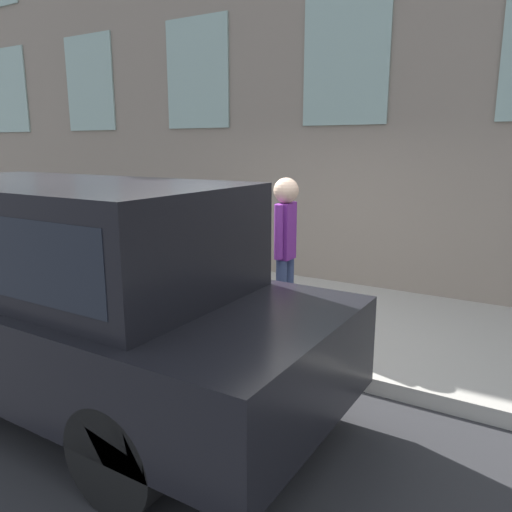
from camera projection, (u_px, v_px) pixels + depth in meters
The scene contains 5 objects.
ground_plane at pixel (232, 358), 5.14m from camera, with size 80.00×80.00×0.00m, color #2D2D30.
sidewalk at pixel (295, 313), 6.30m from camera, with size 2.83×60.00×0.15m.
fire_hydrant at pixel (227, 297), 5.51m from camera, with size 0.27×0.40×0.69m.
person at pixel (285, 240), 5.33m from camera, with size 0.40×0.27×1.67m.
parked_truck_charcoal_near at pixel (55, 276), 4.25m from camera, with size 1.82×5.16×1.86m.
Camera 1 is at (-3.96, -2.70, 2.14)m, focal length 35.00 mm.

